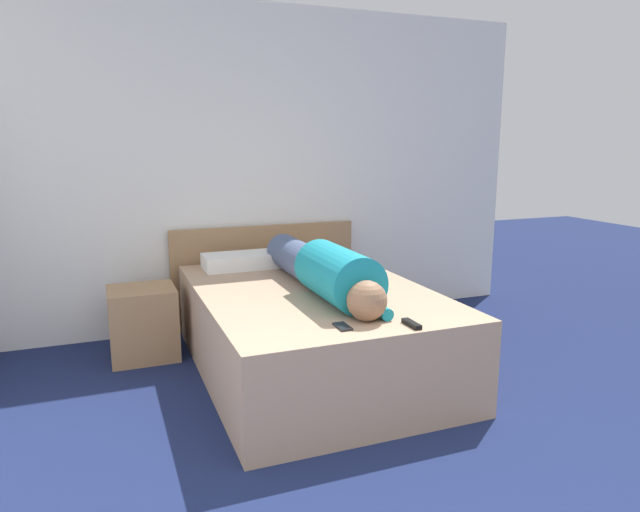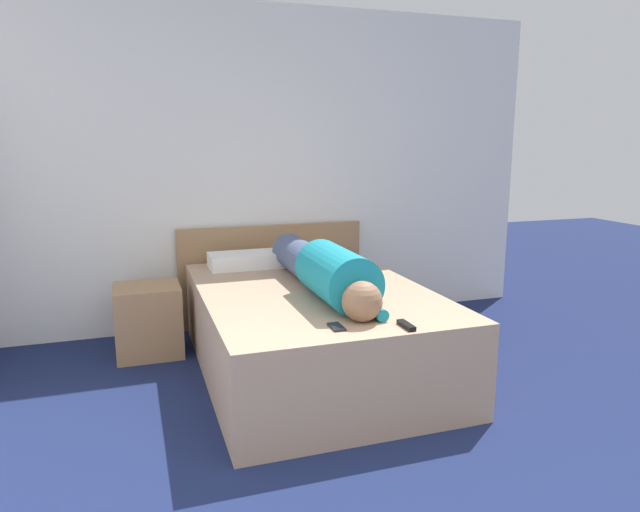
{
  "view_description": "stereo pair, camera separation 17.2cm",
  "coord_description": "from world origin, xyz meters",
  "px_view_note": "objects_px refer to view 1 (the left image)",
  "views": [
    {
      "loc": [
        -1.06,
        -1.06,
        1.53
      ],
      "look_at": [
        0.22,
        2.2,
        0.82
      ],
      "focal_mm": 32.0,
      "sensor_mm": 36.0,
      "label": 1
    },
    {
      "loc": [
        -0.9,
        -1.12,
        1.53
      ],
      "look_at": [
        0.22,
        2.2,
        0.82
      ],
      "focal_mm": 32.0,
      "sensor_mm": 36.0,
      "label": 2
    }
  ],
  "objects_px": {
    "nightstand": "(143,323)",
    "tv_remote": "(412,324)",
    "person_lying": "(324,271)",
    "pillow_near_headboard": "(241,261)",
    "cell_phone": "(343,327)",
    "bed": "(312,330)"
  },
  "relations": [
    {
      "from": "person_lying",
      "to": "cell_phone",
      "type": "bearing_deg",
      "value": -104.03
    },
    {
      "from": "bed",
      "to": "tv_remote",
      "type": "relative_size",
      "value": 13.65
    },
    {
      "from": "nightstand",
      "to": "pillow_near_headboard",
      "type": "height_order",
      "value": "pillow_near_headboard"
    },
    {
      "from": "person_lying",
      "to": "cell_phone",
      "type": "height_order",
      "value": "person_lying"
    },
    {
      "from": "person_lying",
      "to": "cell_phone",
      "type": "xyz_separation_m",
      "value": [
        -0.17,
        -0.68,
        -0.14
      ]
    },
    {
      "from": "bed",
      "to": "nightstand",
      "type": "distance_m",
      "value": 1.23
    },
    {
      "from": "tv_remote",
      "to": "nightstand",
      "type": "bearing_deg",
      "value": 128.39
    },
    {
      "from": "nightstand",
      "to": "tv_remote",
      "type": "distance_m",
      "value": 2.05
    },
    {
      "from": "bed",
      "to": "pillow_near_headboard",
      "type": "distance_m",
      "value": 0.91
    },
    {
      "from": "bed",
      "to": "tv_remote",
      "type": "height_order",
      "value": "tv_remote"
    },
    {
      "from": "person_lying",
      "to": "tv_remote",
      "type": "relative_size",
      "value": 10.71
    },
    {
      "from": "tv_remote",
      "to": "cell_phone",
      "type": "bearing_deg",
      "value": 162.71
    },
    {
      "from": "pillow_near_headboard",
      "to": "tv_remote",
      "type": "bearing_deg",
      "value": -73.52
    },
    {
      "from": "cell_phone",
      "to": "pillow_near_headboard",
      "type": "bearing_deg",
      "value": 95.54
    },
    {
      "from": "person_lying",
      "to": "pillow_near_headboard",
      "type": "bearing_deg",
      "value": 109.62
    },
    {
      "from": "nightstand",
      "to": "tv_remote",
      "type": "xyz_separation_m",
      "value": [
        1.26,
        -1.59,
        0.33
      ]
    },
    {
      "from": "bed",
      "to": "cell_phone",
      "type": "distance_m",
      "value": 0.87
    },
    {
      "from": "cell_phone",
      "to": "bed",
      "type": "bearing_deg",
      "value": 80.88
    },
    {
      "from": "person_lying",
      "to": "bed",
      "type": "bearing_deg",
      "value": 108.27
    },
    {
      "from": "nightstand",
      "to": "tv_remote",
      "type": "relative_size",
      "value": 3.41
    },
    {
      "from": "person_lying",
      "to": "pillow_near_headboard",
      "type": "xyz_separation_m",
      "value": [
        -0.33,
        0.92,
        -0.09
      ]
    },
    {
      "from": "tv_remote",
      "to": "cell_phone",
      "type": "xyz_separation_m",
      "value": [
        -0.35,
        0.11,
        -0.01
      ]
    }
  ]
}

